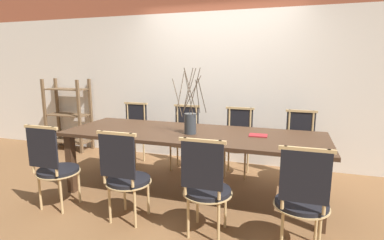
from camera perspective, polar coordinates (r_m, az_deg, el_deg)
The scene contains 14 objects.
ground_plane at distance 3.81m, azimuth -0.00°, elevation -13.76°, with size 16.00×16.00×0.00m, color brown.
wall_rear at distance 4.79m, azimuth 5.28°, elevation 10.94°, with size 12.00×0.06×3.20m.
dining_table at distance 3.58m, azimuth -0.00°, elevation -3.62°, with size 3.07×1.05×0.77m.
chair_near_leftend at distance 3.59m, azimuth -24.78°, elevation -7.89°, with size 0.46×0.46×0.96m.
chair_near_left at distance 3.08m, azimuth -12.55°, elevation -10.18°, with size 0.46×0.46×0.96m.
chair_near_center at distance 2.77m, azimuth 2.68°, elevation -12.36°, with size 0.46×0.46×0.96m.
chair_near_right at distance 2.69m, azimuth 20.26°, elevation -13.80°, with size 0.46×0.46×0.96m.
chair_far_leftend at distance 4.88m, azimuth -11.24°, elevation -2.32°, with size 0.46×0.46×0.96m.
chair_far_left at distance 4.52m, azimuth -1.53°, elevation -3.15°, with size 0.46×0.46×0.96m.
chair_far_center at distance 4.32m, azimuth 8.68°, elevation -3.93°, with size 0.46×0.46×0.96m.
chair_far_right at distance 4.27m, azimuth 19.81°, elevation -4.64°, with size 0.46×0.46×0.96m.
vase_centerpiece at distance 3.47m, azimuth -0.28°, elevation -0.32°, with size 0.39×0.37×0.76m.
book_stack at distance 3.47m, azimuth 12.49°, elevation -2.88°, with size 0.21×0.16×0.01m.
shelving_rack at distance 5.94m, azimuth -22.52°, elevation 0.89°, with size 0.80×0.36×1.30m.
Camera 1 is at (1.09, -3.29, 1.58)m, focal length 28.00 mm.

